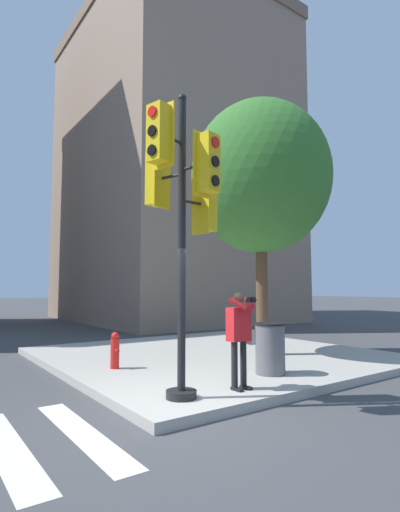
# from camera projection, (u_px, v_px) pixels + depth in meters

# --- Properties ---
(ground_plane) EXTENTS (160.00, 160.00, 0.00)m
(ground_plane) POSITION_uv_depth(u_px,v_px,m) (168.00, 418.00, 5.73)
(ground_plane) COLOR #424244
(sidewalk_corner) EXTENTS (8.00, 8.00, 0.16)m
(sidewalk_corner) POSITION_uv_depth(u_px,v_px,m) (212.00, 356.00, 10.61)
(sidewalk_corner) COLOR #ADA89E
(sidewalk_corner) RESTS_ON ground_plane
(traffic_signal_pole) EXTENTS (1.40, 1.38, 4.91)m
(traffic_signal_pole) POSITION_uv_depth(u_px,v_px,m) (182.00, 198.00, 6.44)
(traffic_signal_pole) COLOR black
(traffic_signal_pole) RESTS_ON sidewalk_corner
(person_photographer) EXTENTS (0.58, 0.54, 1.63)m
(person_photographer) POSITION_uv_depth(u_px,v_px,m) (240.00, 331.00, 6.84)
(person_photographer) COLOR black
(person_photographer) RESTS_ON sidewalk_corner
(street_tree) EXTENTS (3.71, 3.71, 6.72)m
(street_tree) POSITION_uv_depth(u_px,v_px,m) (260.00, 177.00, 10.66)
(street_tree) COLOR brown
(street_tree) RESTS_ON sidewalk_corner
(fire_hydrant) EXTENTS (0.19, 0.25, 0.77)m
(fire_hydrant) POSITION_uv_depth(u_px,v_px,m) (115.00, 350.00, 8.53)
(fire_hydrant) COLOR red
(fire_hydrant) RESTS_ON sidewalk_corner
(trash_bin) EXTENTS (0.62, 0.62, 1.01)m
(trash_bin) POSITION_uv_depth(u_px,v_px,m) (270.00, 348.00, 7.99)
(trash_bin) COLOR #5B5B60
(trash_bin) RESTS_ON sidewalk_corner
(building_right) EXTENTS (10.86, 13.43, 18.51)m
(building_right) POSITION_uv_depth(u_px,v_px,m) (169.00, 170.00, 25.06)
(building_right) COLOR gray
(building_right) RESTS_ON ground_plane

